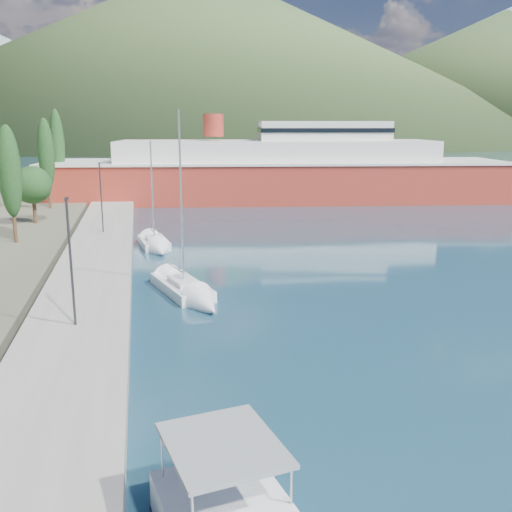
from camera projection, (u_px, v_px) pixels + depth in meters
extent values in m
plane|color=#1B3E52|center=(163.00, 168.00, 131.18)|extent=(1400.00, 1400.00, 0.00)
cube|color=gray|center=(95.00, 267.00, 39.67)|extent=(5.00, 88.00, 0.80)
cone|color=gray|center=(208.00, 52.00, 660.54)|extent=(760.00, 760.00, 180.00)
cone|color=gray|center=(511.00, 70.00, 655.46)|extent=(640.00, 640.00, 140.00)
cone|color=#3D542B|center=(200.00, 53.00, 393.02)|extent=(480.00, 480.00, 115.00)
cone|color=#3D542B|center=(501.00, 75.00, 419.93)|extent=(420.00, 420.00, 90.00)
cylinder|color=#47301E|center=(15.00, 230.00, 46.14)|extent=(0.30, 0.30, 2.07)
ellipsoid|color=#1C3E19|center=(9.00, 172.00, 45.07)|extent=(1.80, 1.80, 7.32)
cylinder|color=#47301E|center=(35.00, 212.00, 55.08)|extent=(0.36, 0.36, 2.25)
sphere|color=#1C3E19|center=(32.00, 185.00, 54.50)|extent=(3.60, 3.60, 3.60)
cylinder|color=#47301E|center=(50.00, 199.00, 64.72)|extent=(0.30, 0.30, 2.21)
ellipsoid|color=#1C3E19|center=(46.00, 154.00, 63.58)|extent=(1.80, 1.80, 7.85)
cylinder|color=#47301E|center=(61.00, 188.00, 74.12)|extent=(0.30, 0.30, 2.47)
ellipsoid|color=#1C3E19|center=(57.00, 144.00, 72.85)|extent=(1.80, 1.80, 8.76)
cylinder|color=#2D2D33|center=(71.00, 264.00, 26.45)|extent=(0.12, 0.12, 6.00)
cube|color=#2D2D33|center=(67.00, 199.00, 26.01)|extent=(0.15, 0.50, 0.12)
cylinder|color=#2D2D33|center=(101.00, 198.00, 49.60)|extent=(0.12, 0.12, 6.00)
cube|color=#2D2D33|center=(99.00, 163.00, 49.16)|extent=(0.15, 0.50, 0.12)
cube|color=gray|center=(223.00, 445.00, 13.34)|extent=(3.06, 3.43, 0.11)
cube|color=silver|center=(182.00, 289.00, 35.05)|extent=(3.68, 6.32, 0.84)
cube|color=silver|center=(184.00, 281.00, 34.58)|extent=(1.89, 2.64, 0.33)
cylinder|color=silver|center=(181.00, 199.00, 33.44)|extent=(0.12, 0.12, 10.28)
cone|color=silver|center=(205.00, 306.00, 31.75)|extent=(2.82, 3.26, 2.15)
cube|color=silver|center=(154.00, 244.00, 48.08)|extent=(2.70, 5.01, 0.82)
cube|color=silver|center=(154.00, 238.00, 47.66)|extent=(1.49, 2.06, 0.32)
cylinder|color=silver|center=(152.00, 191.00, 46.76)|extent=(0.12, 0.12, 8.19)
cone|color=silver|center=(160.00, 251.00, 45.26)|extent=(2.36, 2.48, 2.09)
cube|color=#A13023|center=(276.00, 184.00, 76.33)|extent=(60.93, 20.98, 5.77)
cube|color=silver|center=(276.00, 162.00, 75.67)|extent=(61.39, 21.41, 0.31)
cube|color=silver|center=(276.00, 152.00, 75.39)|extent=(42.29, 16.19, 3.09)
cube|color=silver|center=(323.00, 131.00, 75.09)|extent=(17.67, 10.03, 2.47)
cylinder|color=#A13023|center=(213.00, 125.00, 74.15)|extent=(2.68, 2.68, 2.88)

